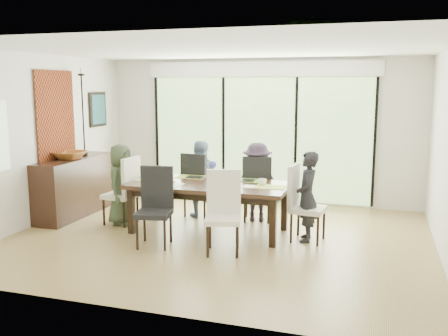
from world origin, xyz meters
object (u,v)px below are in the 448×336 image
(chair_far_right, at_px, (257,188))
(laptop, at_px, (154,180))
(table_top, at_px, (209,185))
(person_left_end, at_px, (121,184))
(person_far_right, at_px, (257,182))
(bowl, at_px, (70,155))
(cup_c, at_px, (262,182))
(chair_near_right, at_px, (223,213))
(cup_a, at_px, (170,176))
(chair_near_left, at_px, (154,207))
(chair_left_end, at_px, (120,190))
(vase, at_px, (213,179))
(person_far_left, at_px, (200,179))
(chair_right_end, at_px, (308,203))
(chair_far_left, at_px, (200,184))
(sideboard, at_px, (75,187))
(cup_b, at_px, (216,182))
(person_right_end, at_px, (307,197))

(chair_far_right, distance_m, laptop, 1.71)
(table_top, xyz_separation_m, person_left_end, (-1.48, 0.00, -0.08))
(person_far_right, distance_m, bowl, 3.16)
(table_top, relative_size, cup_c, 19.35)
(chair_near_right, height_order, person_far_right, person_far_right)
(person_far_right, bearing_deg, cup_a, 16.70)
(chair_near_left, bearing_deg, person_left_end, 127.23)
(chair_left_end, height_order, vase, chair_left_end)
(chair_near_right, distance_m, person_left_end, 2.16)
(table_top, distance_m, chair_near_right, 1.02)
(person_far_left, distance_m, laptop, 1.02)
(chair_right_end, distance_m, bowl, 4.05)
(chair_near_right, distance_m, cup_c, 1.05)
(chair_far_left, bearing_deg, person_far_right, -171.83)
(laptop, distance_m, bowl, 1.71)
(chair_near_right, height_order, cup_a, chair_near_right)
(person_far_left, xyz_separation_m, sideboard, (-2.06, -0.57, -0.15))
(chair_left_end, relative_size, chair_far_left, 1.00)
(table_top, height_order, cup_a, cup_a)
(chair_right_end, height_order, vase, chair_right_end)
(chair_left_end, bearing_deg, cup_b, 92.65)
(cup_c, xyz_separation_m, bowl, (-3.31, 0.06, 0.25))
(person_far_right, height_order, cup_b, person_far_right)
(person_far_right, bearing_deg, bowl, 0.56)
(chair_left_end, distance_m, vase, 1.57)
(bowl, bearing_deg, person_far_left, 18.10)
(person_far_right, xyz_separation_m, cup_a, (-1.25, -0.68, 0.15))
(chair_far_left, distance_m, person_far_right, 1.00)
(person_far_right, distance_m, sideboard, 3.12)
(chair_left_end, relative_size, vase, 9.17)
(cup_a, bearing_deg, person_right_end, -3.94)
(chair_far_left, distance_m, person_right_end, 2.11)
(chair_near_left, height_order, person_right_end, person_right_end)
(chair_far_right, bearing_deg, cup_a, 18.31)
(person_left_end, xyz_separation_m, laptop, (0.63, -0.10, 0.12))
(table_top, distance_m, chair_far_left, 0.98)
(chair_near_left, distance_m, bowl, 2.31)
(chair_left_end, bearing_deg, laptop, 87.37)
(chair_far_right, bearing_deg, chair_near_right, 77.40)
(laptop, distance_m, cup_c, 1.66)
(person_right_end, xyz_separation_m, bowl, (-3.99, 0.16, 0.40))
(table_top, xyz_separation_m, chair_near_left, (-0.50, -0.87, -0.17))
(vase, height_order, cup_a, vase)
(chair_far_right, bearing_deg, person_far_right, 79.06)
(table_top, height_order, person_far_right, person_far_right)
(cup_b, bearing_deg, chair_left_end, 176.53)
(chair_left_end, bearing_deg, person_far_left, 134.44)
(cup_c, distance_m, sideboard, 3.33)
(person_far_right, bearing_deg, chair_left_end, 10.19)
(chair_right_end, relative_size, person_left_end, 0.85)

